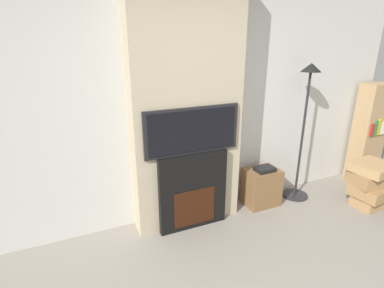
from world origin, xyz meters
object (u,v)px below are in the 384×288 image
Objects in this scene: fireplace at (192,191)px; television at (192,131)px; floor_lamp at (305,117)px; media_stand at (261,186)px; box_stack at (371,183)px; bookshelf at (368,132)px.

television is at bearing -90.00° from fireplace.
media_stand is (-0.55, 0.03, -0.85)m from floor_lamp.
floor_lamp is 3.33× the size of media_stand.
television is 0.59× the size of floor_lamp.
box_stack is 0.40× the size of bookshelf.
floor_lamp is 3.08× the size of box_stack.
fireplace is at bearing 167.10° from box_stack.
floor_lamp is at bearing 140.97° from box_stack.
fireplace reaches higher than box_stack.
floor_lamp is (1.54, 0.05, -0.03)m from television.
media_stand is 1.94m from bookshelf.
bookshelf reaches higher than fireplace.
media_stand is (0.99, 0.07, -0.88)m from television.
fireplace is at bearing -177.77° from bookshelf.
fireplace is 2.89m from bookshelf.
floor_lamp reaches higher than media_stand.
television is 0.72× the size of bookshelf.
fireplace is at bearing -178.36° from floor_lamp.
floor_lamp is at bearing -177.10° from bookshelf.
bookshelf reaches higher than media_stand.
fireplace is 1.68× the size of media_stand.
television is at bearing -178.28° from floor_lamp.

